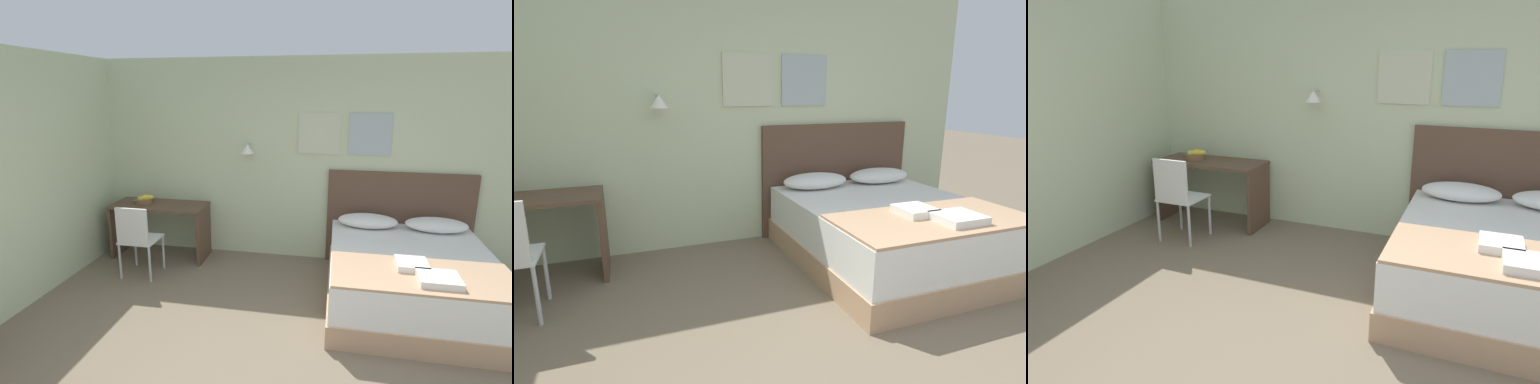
% 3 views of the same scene
% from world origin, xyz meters
% --- Properties ---
extents(wall_back, '(5.92, 0.31, 2.65)m').
position_xyz_m(wall_back, '(0.01, 2.86, 1.33)').
color(wall_back, beige).
rests_on(wall_back, ground_plane).
extents(bed, '(1.68, 1.97, 0.59)m').
position_xyz_m(bed, '(1.39, 1.78, 0.29)').
color(bed, tan).
rests_on(bed, ground_plane).
extents(headboard, '(1.80, 0.06, 1.24)m').
position_xyz_m(headboard, '(1.39, 2.80, 0.62)').
color(headboard, brown).
rests_on(headboard, ground_plane).
extents(pillow_left, '(0.72, 0.38, 0.16)m').
position_xyz_m(pillow_left, '(1.00, 2.53, 0.67)').
color(pillow_left, white).
rests_on(pillow_left, bed).
extents(throw_blanket, '(1.63, 0.79, 0.02)m').
position_xyz_m(throw_blanket, '(1.39, 1.21, 0.60)').
color(throw_blanket, tan).
rests_on(throw_blanket, bed).
extents(folded_towel_near_foot, '(0.29, 0.30, 0.06)m').
position_xyz_m(folded_towel_near_foot, '(1.32, 1.35, 0.64)').
color(folded_towel_near_foot, white).
rests_on(folded_towel_near_foot, throw_blanket).
extents(folded_towel_mid_bed, '(0.35, 0.31, 0.06)m').
position_xyz_m(folded_towel_mid_bed, '(1.50, 1.07, 0.64)').
color(folded_towel_mid_bed, white).
rests_on(folded_towel_mid_bed, throw_blanket).
extents(desk, '(1.27, 0.55, 0.74)m').
position_xyz_m(desk, '(-1.73, 2.47, 0.53)').
color(desk, brown).
rests_on(desk, ground_plane).
extents(desk_chair, '(0.43, 0.43, 0.90)m').
position_xyz_m(desk_chair, '(-1.73, 1.80, 0.53)').
color(desk_chair, white).
rests_on(desk_chair, ground_plane).
extents(fruit_bowl, '(0.28, 0.25, 0.11)m').
position_xyz_m(fruit_bowl, '(-1.96, 2.49, 0.79)').
color(fruit_bowl, brown).
rests_on(fruit_bowl, desk).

